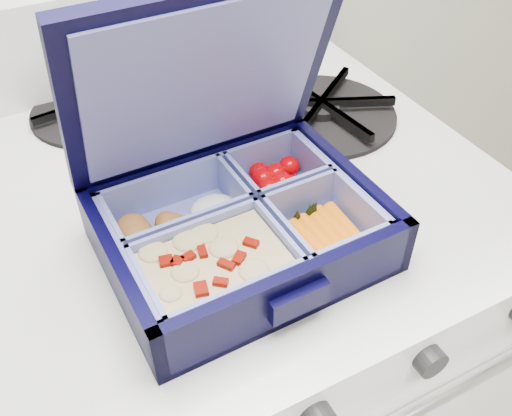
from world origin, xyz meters
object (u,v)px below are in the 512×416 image
stove (234,377)px  fork (242,150)px  burner_grate (321,107)px  bento_box (241,229)px

stove → fork: fork is taller
burner_grate → bento_box: bearing=-139.6°
stove → burner_grate: (0.16, 0.04, 0.46)m
bento_box → fork: bento_box is taller
bento_box → burner_grate: size_ratio=1.29×
burner_grate → fork: 0.13m
stove → burner_grate: bearing=15.5°
bento_box → stove: bearing=70.6°
burner_grate → fork: bearing=-169.4°
stove → burner_grate: burner_grate is taller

